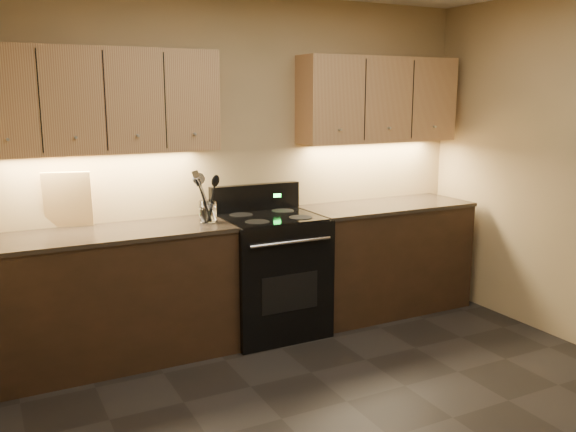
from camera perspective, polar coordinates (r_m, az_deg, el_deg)
name	(u,v)px	position (r m, az deg, el deg)	size (l,w,h in m)	color
wall_back	(243,164)	(4.85, -4.19, 4.85)	(4.00, 0.04, 2.60)	tan
counter_left	(116,296)	(4.43, -15.77, -7.24)	(1.62, 0.62, 0.93)	black
counter_right	(384,257)	(5.33, 9.01, -3.81)	(1.46, 0.62, 0.93)	black
stove	(270,273)	(4.76, -1.65, -5.34)	(0.76, 0.68, 1.14)	black
upper_cab_left	(101,101)	(4.36, -17.12, 10.26)	(1.60, 0.30, 0.70)	tan
upper_cab_right	(379,100)	(5.27, 8.49, 10.71)	(1.44, 0.30, 0.70)	tan
outlet_plate	(73,199)	(4.53, -19.44, 1.48)	(0.09, 0.01, 0.12)	#B2B5BA
utensil_crock	(208,212)	(4.45, -7.49, 0.33)	(0.16, 0.16, 0.16)	white
cutting_board	(68,200)	(4.47, -19.92, 1.44)	(0.32, 0.02, 0.41)	#D6BB73
black_spoon	(207,197)	(4.46, -7.56, 1.77)	(0.06, 0.06, 0.33)	black
black_turner	(210,198)	(4.42, -7.30, 1.65)	(0.08, 0.08, 0.32)	black
steel_spatula	(212,193)	(4.45, -7.11, 2.14)	(0.08, 0.08, 0.39)	silver
steel_skimmer	(213,197)	(4.44, -7.04, 1.79)	(0.09, 0.09, 0.34)	silver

